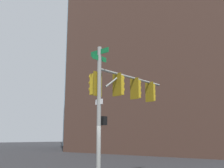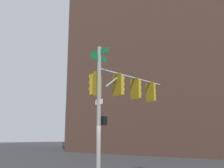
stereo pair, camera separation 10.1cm
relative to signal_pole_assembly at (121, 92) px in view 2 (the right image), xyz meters
The scene contains 2 objects.
signal_pole_assembly is the anchor object (origin of this frame).
building_brick_midblock 41.14m from the signal_pole_assembly, 57.91° to the right, with size 17.16×18.10×30.79m, color #4C3328.
Camera 2 is at (-7.91, 9.46, 1.98)m, focal length 42.88 mm.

